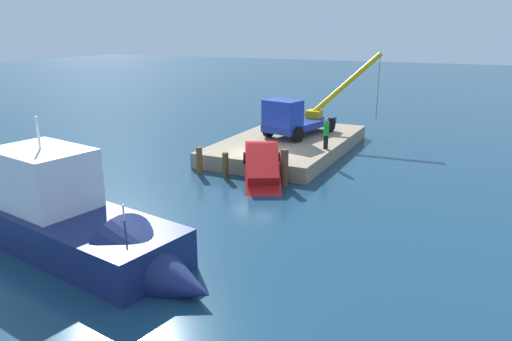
% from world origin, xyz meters
% --- Properties ---
extents(ground, '(200.00, 200.00, 0.00)m').
position_xyz_m(ground, '(0.00, 0.00, 0.00)').
color(ground, navy).
extents(dock, '(12.70, 7.18, 0.90)m').
position_xyz_m(dock, '(-4.85, 0.00, 0.45)').
color(dock, gray).
rests_on(dock, ground).
extents(crane_truck, '(8.92, 5.95, 5.36)m').
position_xyz_m(crane_truck, '(-5.62, 0.25, 2.20)').
color(crane_truck, navy).
rests_on(crane_truck, dock).
extents(dock_worker, '(0.34, 0.34, 1.87)m').
position_xyz_m(dock_worker, '(-3.05, 3.14, 1.86)').
color(dock_worker, black).
rests_on(dock_worker, dock).
extents(salvaged_car, '(4.76, 3.63, 2.95)m').
position_xyz_m(salvaged_car, '(2.56, 1.57, 0.72)').
color(salvaged_car, red).
rests_on(salvaged_car, ground).
extents(moored_yacht, '(5.37, 13.43, 6.09)m').
position_xyz_m(moored_yacht, '(12.61, -0.81, 0.69)').
color(moored_yacht, navy).
rests_on(moored_yacht, ground).
extents(piling_near, '(0.34, 0.34, 1.56)m').
position_xyz_m(piling_near, '(2.26, -2.47, 0.78)').
color(piling_near, brown).
rests_on(piling_near, ground).
extents(piling_mid, '(0.34, 0.34, 1.41)m').
position_xyz_m(piling_mid, '(2.20, -0.84, 0.71)').
color(piling_mid, brown).
rests_on(piling_mid, ground).
extents(piling_far, '(0.31, 0.31, 1.39)m').
position_xyz_m(piling_far, '(1.93, 1.03, 0.70)').
color(piling_far, brown).
rests_on(piling_far, ground).
extents(piling_end, '(0.41, 0.41, 1.93)m').
position_xyz_m(piling_end, '(2.04, 2.56, 0.97)').
color(piling_end, brown).
rests_on(piling_end, ground).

